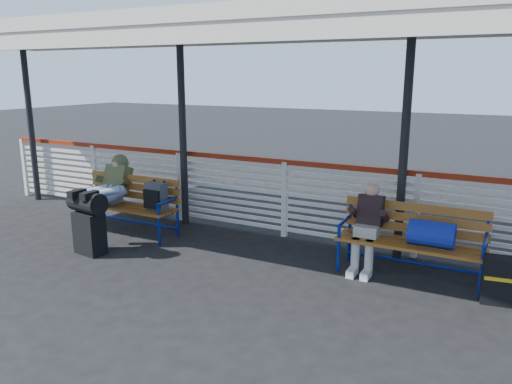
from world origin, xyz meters
The scene contains 9 objects.
ground centered at (0.00, 0.00, 0.00)m, with size 60.00×60.00×0.00m, color black.
fence centered at (0.00, 1.90, 0.66)m, with size 12.08×0.08×1.24m.
canopy centered at (0.00, 0.87, 3.04)m, with size 12.60×3.60×3.16m.
luggage_stack centered at (-2.15, -0.09, 0.50)m, with size 0.59×0.38×0.92m.
bench_left centered at (-2.18, 0.94, 0.59)m, with size 1.80×0.56×0.92m.
bench_right centered at (2.18, 1.15, 0.58)m, with size 1.80×0.56×0.92m.
traveler_man centered at (-2.50, 0.59, 0.74)m, with size 0.94×1.64×0.77m.
companion_person centered at (1.52, 1.14, 0.60)m, with size 0.32×0.66×1.15m.
suitcase_side centered at (3.12, 0.84, 0.27)m, with size 0.42×0.29×0.54m.
Camera 1 is at (3.10, -5.02, 2.52)m, focal length 35.00 mm.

